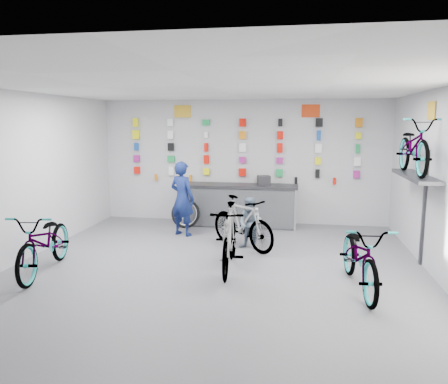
% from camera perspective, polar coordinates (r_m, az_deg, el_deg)
% --- Properties ---
extents(floor, '(8.00, 8.00, 0.00)m').
position_cam_1_polar(floor, '(7.17, -1.55, -10.96)').
color(floor, '#57575C').
rests_on(floor, ground).
extents(ceiling, '(8.00, 8.00, 0.00)m').
position_cam_1_polar(ceiling, '(6.75, -1.67, 13.70)').
color(ceiling, white).
rests_on(ceiling, wall_back).
extents(wall_back, '(7.00, 0.00, 7.00)m').
position_cam_1_polar(wall_back, '(10.73, 2.47, 3.97)').
color(wall_back, silver).
rests_on(wall_back, floor).
extents(wall_front, '(7.00, 0.00, 7.00)m').
position_cam_1_polar(wall_front, '(3.06, -16.21, -9.53)').
color(wall_front, silver).
rests_on(wall_front, floor).
extents(wall_left, '(0.00, 8.00, 8.00)m').
position_cam_1_polar(wall_left, '(8.22, -26.34, 1.45)').
color(wall_left, silver).
rests_on(wall_left, floor).
extents(counter, '(2.70, 0.66, 1.00)m').
position_cam_1_polar(counter, '(10.42, 2.13, -1.81)').
color(counter, black).
rests_on(counter, floor).
extents(merch_wall, '(5.56, 0.08, 1.56)m').
position_cam_1_polar(merch_wall, '(10.64, 2.25, 5.55)').
color(merch_wall, red).
rests_on(merch_wall, wall_back).
extents(wall_bracket, '(0.39, 1.90, 2.00)m').
position_cam_1_polar(wall_bracket, '(8.13, 23.86, 1.30)').
color(wall_bracket, '#333338').
rests_on(wall_bracket, wall_right).
extents(sign_left, '(0.42, 0.02, 0.30)m').
position_cam_1_polar(sign_left, '(10.95, -5.44, 10.43)').
color(sign_left, gold).
rests_on(sign_left, wall_back).
extents(sign_right, '(0.42, 0.02, 0.30)m').
position_cam_1_polar(sign_right, '(10.60, 11.27, 10.35)').
color(sign_right, red).
rests_on(sign_right, wall_back).
extents(sign_side, '(0.02, 0.40, 0.30)m').
position_cam_1_polar(sign_side, '(8.11, 25.45, 9.59)').
color(sign_side, gold).
rests_on(sign_side, wall_right).
extents(bike_left, '(1.01, 2.08, 1.05)m').
position_cam_1_polar(bike_left, '(7.75, -22.33, -6.05)').
color(bike_left, gray).
rests_on(bike_left, floor).
extents(bike_center, '(0.63, 1.88, 1.11)m').
position_cam_1_polar(bike_center, '(7.29, 0.66, -6.03)').
color(bike_center, gray).
rests_on(bike_center, floor).
extents(bike_right, '(0.88, 2.02, 1.03)m').
position_cam_1_polar(bike_right, '(6.78, 17.39, -7.99)').
color(bike_right, gray).
rests_on(bike_right, floor).
extents(bike_service, '(1.62, 1.48, 1.03)m').
position_cam_1_polar(bike_service, '(8.57, 2.41, -4.02)').
color(bike_service, gray).
rests_on(bike_service, floor).
extents(bike_wall, '(0.63, 1.80, 0.95)m').
position_cam_1_polar(bike_wall, '(8.06, 23.59, 5.46)').
color(bike_wall, gray).
rests_on(bike_wall, wall_bracket).
extents(clerk, '(0.70, 0.59, 1.63)m').
position_cam_1_polar(clerk, '(9.54, -5.47, -0.86)').
color(clerk, '#101C50').
rests_on(clerk, floor).
extents(customer, '(0.61, 0.55, 1.03)m').
position_cam_1_polar(customer, '(8.50, 3.49, -4.14)').
color(customer, slate).
rests_on(customer, floor).
extents(spare_wheel, '(0.70, 0.28, 0.68)m').
position_cam_1_polar(spare_wheel, '(10.32, -5.05, -2.83)').
color(spare_wheel, black).
rests_on(spare_wheel, floor).
extents(register, '(0.34, 0.36, 0.22)m').
position_cam_1_polar(register, '(10.27, 5.23, 1.53)').
color(register, black).
rests_on(register, counter).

